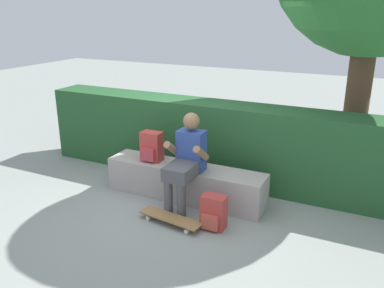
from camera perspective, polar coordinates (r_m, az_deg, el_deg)
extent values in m
plane|color=gray|center=(5.14, -2.98, -9.37)|extent=(24.00, 24.00, 0.00)
cube|color=#A09793|center=(5.35, -0.99, -5.42)|extent=(2.17, 0.45, 0.46)
cube|color=#2D4793|center=(5.06, -0.09, -0.91)|extent=(0.34, 0.22, 0.52)
sphere|color=#8C6647|center=(4.94, -0.09, 3.29)|extent=(0.21, 0.21, 0.21)
cube|color=#4C4C51|center=(4.86, -1.68, -3.97)|extent=(0.32, 0.40, 0.17)
cylinder|color=#4C4C51|center=(4.92, -3.40, -7.77)|extent=(0.11, 0.11, 0.46)
cylinder|color=#4C4C51|center=(4.84, -1.51, -8.19)|extent=(0.11, 0.11, 0.46)
cylinder|color=#8C6647|center=(5.01, -2.85, -0.63)|extent=(0.09, 0.33, 0.27)
cylinder|color=#8C6647|center=(4.85, 1.32, -1.32)|extent=(0.09, 0.33, 0.27)
cube|color=olive|center=(4.80, -3.10, -10.45)|extent=(0.82, 0.31, 0.02)
cylinder|color=silver|center=(4.74, 0.25, -11.58)|extent=(0.06, 0.04, 0.05)
cylinder|color=silver|center=(4.63, -0.80, -12.36)|extent=(0.06, 0.04, 0.05)
cylinder|color=silver|center=(5.03, -5.17, -9.74)|extent=(0.06, 0.04, 0.05)
cylinder|color=silver|center=(4.93, -6.27, -10.42)|extent=(0.06, 0.04, 0.05)
cube|color=#B23833|center=(5.42, -5.74, -0.31)|extent=(0.28, 0.18, 0.40)
cube|color=#B93840|center=(5.36, -6.35, -1.48)|extent=(0.20, 0.05, 0.18)
cube|color=#B23833|center=(4.68, 3.12, -9.63)|extent=(0.28, 0.18, 0.40)
cube|color=#BA4A3D|center=(4.62, 2.54, -11.12)|extent=(0.20, 0.05, 0.18)
cube|color=#225029|center=(5.76, 5.60, 0.03)|extent=(5.98, 0.56, 1.15)
cylinder|color=#473323|center=(5.86, 22.59, 6.48)|extent=(0.32, 0.32, 2.63)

